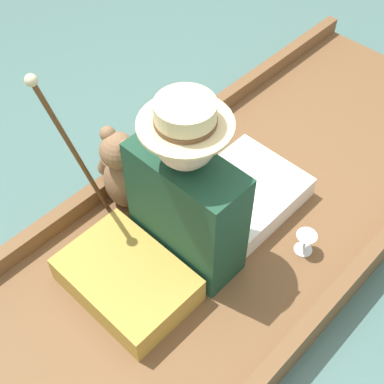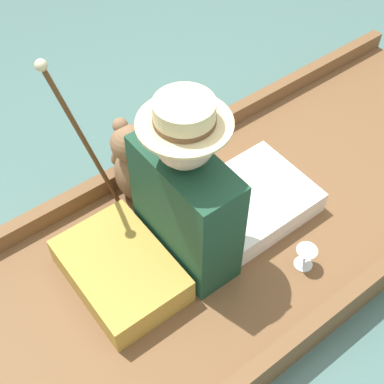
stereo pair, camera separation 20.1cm
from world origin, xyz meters
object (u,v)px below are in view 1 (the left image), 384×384
Objects in this scene: teddy_bear at (122,172)px; wine_glass at (306,239)px; seated_person at (203,194)px; walking_cane at (68,142)px.

wine_glass is at bearing 24.70° from teddy_bear.
teddy_bear is at bearing -175.57° from seated_person.
teddy_bear reaches higher than wine_glass.
walking_cane is (-0.78, -0.53, 0.42)m from wine_glass.
seated_person is 0.55m from walking_cane.
teddy_bear is 0.82m from wine_glass.
wine_glass is 1.03m from walking_cane.
teddy_bear is (-0.38, -0.10, -0.08)m from seated_person.
teddy_bear is 4.02× the size of wine_glass.
teddy_bear is at bearing 78.78° from walking_cane.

